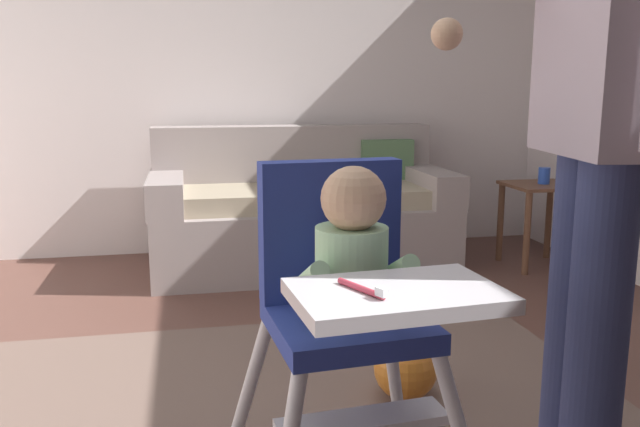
{
  "coord_description": "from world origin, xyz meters",
  "views": [
    {
      "loc": [
        -0.27,
        -1.92,
        1.11
      ],
      "look_at": [
        0.07,
        -0.22,
        0.77
      ],
      "focal_mm": 36.7,
      "sensor_mm": 36.0,
      "label": 1
    }
  ],
  "objects_px": {
    "couch": "(301,213)",
    "adult_standing": "(598,143)",
    "toy_ball": "(406,368)",
    "high_chair": "(348,284)",
    "sippy_cup": "(544,176)",
    "side_table": "(540,206)"
  },
  "relations": [
    {
      "from": "high_chair",
      "to": "side_table",
      "type": "bearing_deg",
      "value": 136.4
    },
    {
      "from": "adult_standing",
      "to": "sippy_cup",
      "type": "distance_m",
      "value": 2.61
    },
    {
      "from": "adult_standing",
      "to": "toy_ball",
      "type": "bearing_deg",
      "value": -66.43
    },
    {
      "from": "side_table",
      "to": "sippy_cup",
      "type": "relative_size",
      "value": 5.2
    },
    {
      "from": "couch",
      "to": "adult_standing",
      "type": "distance_m",
      "value": 2.69
    },
    {
      "from": "high_chair",
      "to": "adult_standing",
      "type": "xyz_separation_m",
      "value": [
        0.57,
        -0.09,
        0.33
      ]
    },
    {
      "from": "high_chair",
      "to": "toy_ball",
      "type": "relative_size",
      "value": 4.09
    },
    {
      "from": "side_table",
      "to": "sippy_cup",
      "type": "xyz_separation_m",
      "value": [
        0.02,
        0.0,
        0.19
      ]
    },
    {
      "from": "couch",
      "to": "toy_ball",
      "type": "xyz_separation_m",
      "value": [
        0.05,
        -1.86,
        -0.22
      ]
    },
    {
      "from": "couch",
      "to": "sippy_cup",
      "type": "distance_m",
      "value": 1.51
    },
    {
      "from": "high_chair",
      "to": "sippy_cup",
      "type": "relative_size",
      "value": 9.37
    },
    {
      "from": "toy_ball",
      "to": "side_table",
      "type": "bearing_deg",
      "value": 47.95
    },
    {
      "from": "adult_standing",
      "to": "side_table",
      "type": "relative_size",
      "value": 3.31
    },
    {
      "from": "side_table",
      "to": "toy_ball",
      "type": "bearing_deg",
      "value": -132.05
    },
    {
      "from": "sippy_cup",
      "to": "side_table",
      "type": "bearing_deg",
      "value": 180.0
    },
    {
      "from": "couch",
      "to": "sippy_cup",
      "type": "height_order",
      "value": "couch"
    },
    {
      "from": "side_table",
      "to": "adult_standing",
      "type": "bearing_deg",
      "value": -117.72
    },
    {
      "from": "couch",
      "to": "high_chair",
      "type": "bearing_deg",
      "value": -7.36
    },
    {
      "from": "couch",
      "to": "side_table",
      "type": "relative_size",
      "value": 3.49
    },
    {
      "from": "high_chair",
      "to": "toy_ball",
      "type": "distance_m",
      "value": 0.92
    },
    {
      "from": "high_chair",
      "to": "toy_ball",
      "type": "height_order",
      "value": "high_chair"
    },
    {
      "from": "adult_standing",
      "to": "sippy_cup",
      "type": "bearing_deg",
      "value": -109.22
    }
  ]
}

